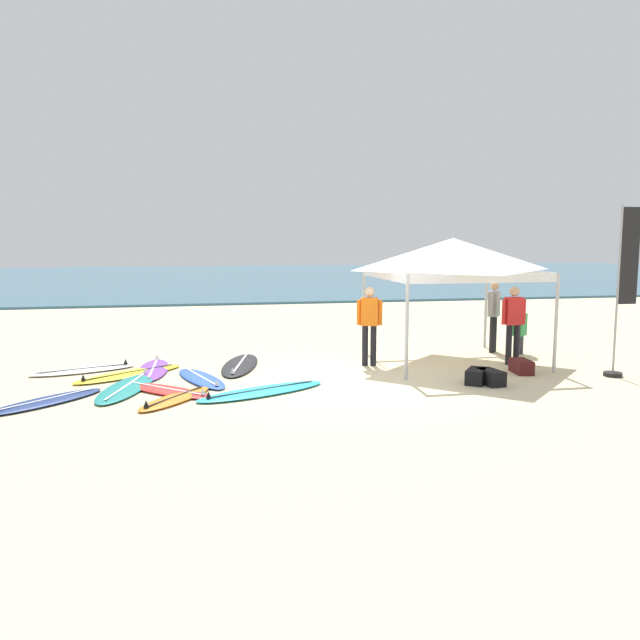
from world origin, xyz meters
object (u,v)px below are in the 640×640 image
surfboard_white (84,370)px  surfboard_purple (153,369)px  surfboard_cyan (262,391)px  surfboard_teal (127,387)px  surfboard_black (240,365)px  surfboard_yellow (129,374)px  person_orange (369,320)px  canopy_tent (453,255)px  surfboard_orange (175,398)px  gear_bag_near_tent (490,377)px  surfboard_navy (45,401)px  banner_flag (622,298)px  person_green (520,327)px  gear_bag_by_pole (476,376)px  person_red (514,320)px  surfboard_blue (201,378)px  person_grey (494,312)px  surfboard_red (168,390)px  gear_bag_on_sand (521,366)px

surfboard_white → surfboard_purple: size_ratio=0.96×
surfboard_cyan → surfboard_teal: size_ratio=1.00×
surfboard_cyan → surfboard_black: size_ratio=1.00×
surfboard_white → surfboard_yellow: bearing=-31.3°
person_orange → canopy_tent: bearing=2.9°
surfboard_cyan → surfboard_orange: (-1.51, -0.24, 0.00)m
surfboard_white → person_orange: bearing=-5.1°
surfboard_teal → gear_bag_near_tent: 6.77m
surfboard_orange → surfboard_navy: (-2.13, 0.23, -0.00)m
banner_flag → person_green: bearing=105.6°
surfboard_yellow → gear_bag_by_pole: size_ratio=3.86×
surfboard_purple → banner_flag: (9.17, -2.34, 1.54)m
person_red → surfboard_orange: bearing=-166.1°
person_red → canopy_tent: bearing=153.5°
person_orange → gear_bag_near_tent: size_ratio=2.85×
banner_flag → surfboard_blue: bearing=171.3°
person_orange → surfboard_purple: bearing=175.9°
surfboard_yellow → person_grey: 8.53m
surfboard_red → gear_bag_on_sand: 7.05m
person_orange → surfboard_red: bearing=-158.7°
canopy_tent → gear_bag_on_sand: (0.93, -1.47, -2.25)m
surfboard_teal → person_orange: bearing=14.0°
gear_bag_by_pole → person_orange: bearing=126.6°
surfboard_purple → gear_bag_on_sand: gear_bag_on_sand is taller
surfboard_purple → surfboard_yellow: 0.59m
person_green → gear_bag_near_tent: 3.57m
canopy_tent → surfboard_yellow: bearing=-178.8°
surfboard_navy → surfboard_teal: bearing=32.8°
surfboard_cyan → surfboard_navy: size_ratio=1.34×
person_red → person_orange: same height
surfboard_orange → surfboard_yellow: same height
surfboard_orange → surfboard_purple: bearing=100.8°
surfboard_teal → surfboard_blue: (1.35, 0.47, 0.00)m
surfboard_navy → person_red: size_ratio=1.15×
surfboard_blue → gear_bag_by_pole: size_ratio=3.63×
surfboard_navy → person_grey: bearing=17.7°
person_red → surfboard_teal: bearing=-174.8°
surfboard_red → surfboard_navy: bearing=-168.6°
surfboard_black → surfboard_white: (-3.21, 0.09, 0.00)m
surfboard_black → surfboard_blue: bearing=-124.9°
surfboard_navy → surfboard_yellow: same height
person_orange → person_green: 3.94m
surfboard_black → person_green: 6.66m
surfboard_white → surfboard_purple: 1.42m
gear_bag_on_sand → surfboard_orange: bearing=-172.6°
surfboard_black → surfboard_blue: 1.47m
surfboard_white → surfboard_orange: (1.91, -2.81, 0.00)m
person_red → person_green: person_red is taller
surfboard_purple → gear_bag_near_tent: size_ratio=3.79×
surfboard_red → gear_bag_near_tent: bearing=-5.4°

